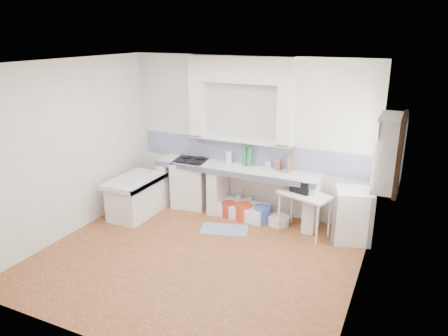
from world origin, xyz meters
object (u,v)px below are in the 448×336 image
at_px(stove, 191,184).
at_px(side_table, 304,214).
at_px(fridge, 353,215).
at_px(sink, 243,211).

xyz_separation_m(stove, side_table, (2.25, -0.26, -0.09)).
bearing_deg(fridge, sink, 161.34).
distance_m(stove, sink, 1.14).
distance_m(sink, fridge, 1.94).
xyz_separation_m(side_table, fridge, (0.75, 0.09, 0.08)).
relative_size(sink, side_table, 1.08).
relative_size(stove, side_table, 1.05).
bearing_deg(stove, sink, -11.21).
xyz_separation_m(sink, side_table, (1.15, -0.20, 0.24)).
xyz_separation_m(sink, fridge, (1.91, -0.11, 0.32)).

